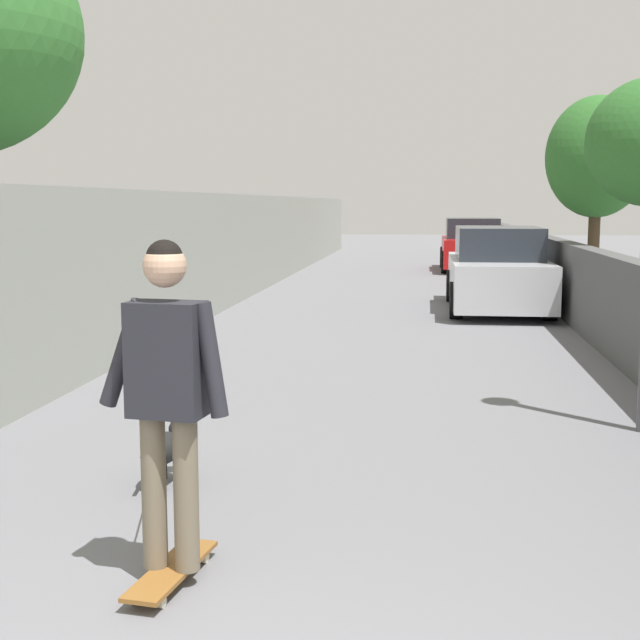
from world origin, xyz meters
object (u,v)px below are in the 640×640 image
at_px(person_skateboarder, 167,379).
at_px(car_near, 497,272).
at_px(car_far, 472,246).
at_px(tree_right_near, 597,158).
at_px(dog, 165,447).
at_px(skateboard, 172,570).

height_order(person_skateboarder, car_near, person_skateboarder).
relative_size(car_near, car_far, 1.11).
bearing_deg(tree_right_near, dog, 159.54).
bearing_deg(car_near, dog, 163.70).
bearing_deg(dog, person_skateboarder, -162.00).
xyz_separation_m(skateboard, car_near, (12.20, -2.60, 0.65)).
xyz_separation_m(tree_right_near, car_far, (5.28, 2.52, -2.29)).
bearing_deg(dog, tree_right_near, -20.46).
relative_size(dog, car_far, 0.49).
height_order(tree_right_near, car_near, tree_right_near).
distance_m(tree_right_near, car_far, 6.29).
xyz_separation_m(skateboard, dog, (1.57, 0.51, 0.21)).
height_order(tree_right_near, car_far, tree_right_near).
height_order(tree_right_near, skateboard, tree_right_near).
relative_size(person_skateboarder, car_near, 0.40).
height_order(dog, car_near, car_near).
relative_size(tree_right_near, car_far, 1.13).
bearing_deg(dog, skateboard, -162.00).
xyz_separation_m(tree_right_near, dog, (-15.09, 5.63, -2.73)).
bearing_deg(tree_right_near, skateboard, 162.92).
distance_m(car_near, car_far, 9.74).
height_order(car_near, car_far, same).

